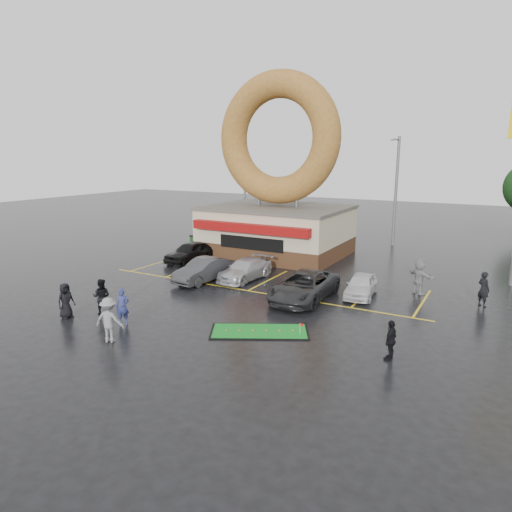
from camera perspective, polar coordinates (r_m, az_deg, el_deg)
The scene contains 18 objects.
ground at distance 23.11m, azimuth -5.31°, elevation -6.48°, with size 120.00×120.00×0.00m, color black.
donut_shop at distance 34.71m, azimuth 2.67°, elevation 7.49°, with size 10.20×8.70×13.50m.
streetlight_left at distance 44.11m, azimuth -1.46°, elevation 8.98°, with size 0.40×2.21×9.00m.
streetlight_mid at distance 39.86m, azimuth 17.08°, elevation 8.06°, with size 0.40×2.21×9.00m.
car_black at distance 32.90m, azimuth -8.20°, elevation 0.51°, with size 1.72×4.27×1.46m, color black.
car_dgrey at distance 27.74m, azimuth -6.52°, elevation -1.76°, with size 1.48×4.24×1.40m, color #333335.
car_silver at distance 27.97m, azimuth -1.37°, elevation -1.72°, with size 1.75×4.31×1.25m, color #B5B5BA.
car_grey at distance 24.25m, azimuth 6.05°, elevation -3.76°, with size 2.44×5.28×1.47m, color #29292B.
car_white at distance 25.37m, azimuth 13.00°, elevation -3.57°, with size 1.44×3.59×1.22m, color silver.
person_blue at distance 21.48m, azimuth -16.35°, elevation -6.10°, with size 0.61×0.40×1.66m, color navy.
person_blackjkt at distance 23.10m, azimuth -18.74°, elevation -4.84°, with size 0.85×0.66×1.75m, color black.
person_hoodie at distance 19.66m, azimuth -17.87°, elevation -7.61°, with size 1.22×0.70×1.88m, color gray.
person_bystander at distance 23.21m, azimuth -22.69°, elevation -5.16°, with size 0.82×0.53×1.68m, color black.
person_cameraman at distance 17.94m, azimuth 16.50°, elevation -10.05°, with size 0.91×0.38×1.55m, color black.
person_walker_near at distance 26.65m, azimuth 19.74°, elevation -2.43°, with size 1.80×0.57×1.94m, color #949496.
person_walker_far at distance 25.68m, azimuth 26.56°, elevation -3.73°, with size 0.66×0.43×1.81m, color black.
dumpster at distance 35.73m, azimuth -6.56°, elevation 1.38°, with size 1.80×1.20×1.30m, color #1C491E.
putting_green at distance 20.01m, azimuth 0.44°, elevation -9.40°, with size 4.58×3.59×0.53m.
Camera 1 is at (12.49, -17.94, 7.50)m, focal length 32.00 mm.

